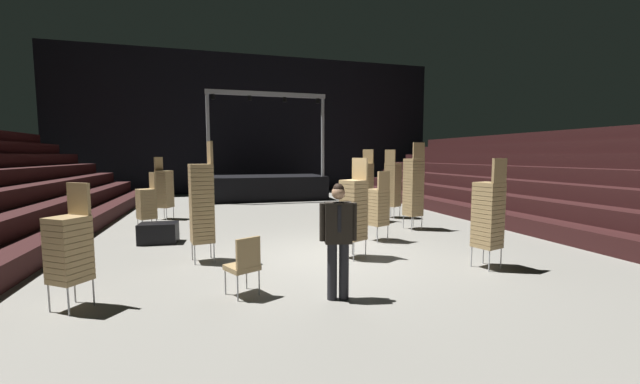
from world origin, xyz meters
TOP-DOWN VIEW (x-y plane):
  - ground_plane at (0.00, 0.00)m, footprint 22.00×30.00m
  - arena_end_wall at (0.00, 15.00)m, footprint 22.00×0.30m
  - bleacher_bank_right at (8.38, 1.00)m, footprint 5.25×24.00m
  - stage_riser at (0.00, 11.45)m, footprint 5.86×3.15m
  - man_with_tie at (-0.70, -2.35)m, footprint 0.57×0.30m
  - chair_stack_front_left at (2.61, -1.59)m, footprint 0.55×0.55m
  - chair_stack_front_right at (-4.33, 3.86)m, footprint 0.59×0.59m
  - chair_stack_mid_left at (-4.14, 6.23)m, footprint 0.60×0.60m
  - chair_stack_mid_right at (-2.73, 0.38)m, footprint 0.51×0.51m
  - chair_stack_mid_centre at (3.20, 2.30)m, footprint 0.52×0.52m
  - chair_stack_rear_left at (2.32, 3.91)m, footprint 0.61×0.61m
  - chair_stack_rear_right at (0.36, -0.21)m, footprint 0.59×0.59m
  - chair_stack_rear_centre at (3.56, 4.36)m, footprint 0.60×0.60m
  - chair_stack_aisle_left at (-4.47, -1.65)m, footprint 0.61×0.61m
  - chair_stack_aisle_right at (1.55, 1.17)m, footprint 0.57×0.57m
  - equipment_road_case at (-3.86, 2.41)m, footprint 0.94×0.67m
  - loose_chair_near_man at (-2.06, -1.83)m, footprint 0.59×0.59m

SIDE VIEW (x-z plane):
  - ground_plane at x=0.00m, z-range -0.10..0.00m
  - equipment_road_case at x=-3.86m, z-range 0.00..0.51m
  - loose_chair_near_man at x=-2.06m, z-range 0.06..1.01m
  - stage_riser at x=0.00m, z-range -1.91..3.22m
  - chair_stack_front_right at x=-4.33m, z-range 0.00..1.71m
  - chair_stack_aisle_left at x=-4.47m, z-range 0.00..1.80m
  - chair_stack_aisle_right at x=1.55m, z-range 0.00..1.80m
  - man_with_tie at x=-0.70m, z-range 0.12..1.89m
  - chair_stack_front_left at x=2.61m, z-range 0.00..2.14m
  - chair_stack_mid_left at x=-4.14m, z-range 0.00..2.14m
  - chair_stack_rear_right at x=0.36m, z-range 0.00..2.14m
  - chair_stack_rear_left at x=2.32m, z-range 0.00..2.39m
  - chair_stack_rear_centre at x=3.56m, z-range 0.00..2.39m
  - chair_stack_mid_right at x=-2.73m, z-range 0.00..2.47m
  - chair_stack_mid_centre at x=3.20m, z-range 0.00..2.56m
  - bleacher_bank_right at x=8.38m, z-range 0.00..3.15m
  - arena_end_wall at x=0.00m, z-range 0.00..8.00m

